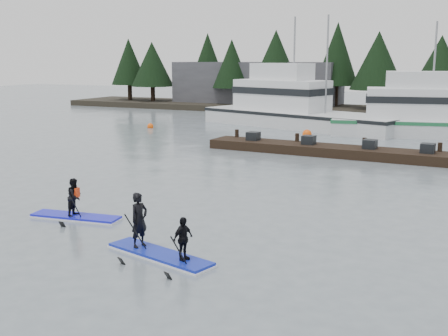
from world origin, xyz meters
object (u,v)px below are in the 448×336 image
at_px(paddleboard_duo, 158,237).
at_px(paddleboard_solo, 75,205).
at_px(floating_dock, 343,151).
at_px(fishing_boat_medium, 434,127).
at_px(fishing_boat_large, 296,117).

bearing_deg(paddleboard_duo, paddleboard_solo, 170.77).
height_order(floating_dock, paddleboard_duo, paddleboard_duo).
bearing_deg(fishing_boat_medium, paddleboard_solo, -119.29).
relative_size(fishing_boat_medium, floating_dock, 0.98).
bearing_deg(paddleboard_duo, fishing_boat_medium, 95.79).
relative_size(floating_dock, paddleboard_solo, 4.96).
bearing_deg(paddleboard_solo, floating_dock, 64.22).
bearing_deg(fishing_boat_medium, paddleboard_duo, -109.77).
bearing_deg(paddleboard_solo, fishing_boat_large, 85.09).
bearing_deg(fishing_boat_medium, fishing_boat_large, 162.90).
relative_size(fishing_boat_medium, paddleboard_solo, 4.85).
bearing_deg(fishing_boat_large, paddleboard_duo, -61.55).
height_order(fishing_boat_medium, floating_dock, fishing_boat_medium).
xyz_separation_m(paddleboard_solo, paddleboard_duo, (4.53, -1.99, 0.06)).
relative_size(fishing_boat_large, paddleboard_duo, 4.99).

